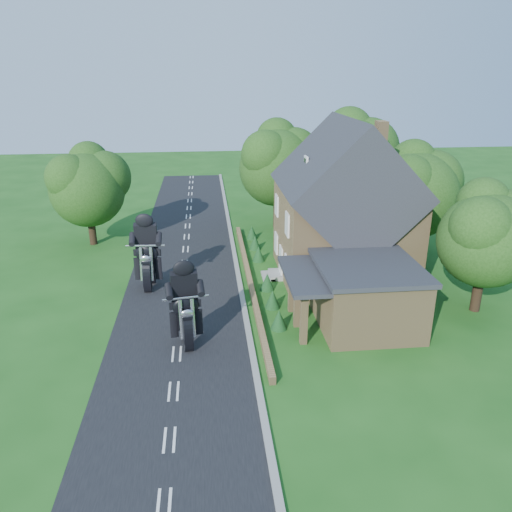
{
  "coord_description": "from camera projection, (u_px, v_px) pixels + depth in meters",
  "views": [
    {
      "loc": [
        1.67,
        -24.22,
        13.02
      ],
      "look_at": [
        4.46,
        2.65,
        2.8
      ],
      "focal_mm": 35.0,
      "sensor_mm": 36.0,
      "label": 1
    }
  ],
  "objects": [
    {
      "name": "ground",
      "position": [
        179.0,
        325.0,
        26.98
      ],
      "size": [
        120.0,
        120.0,
        0.0
      ],
      "primitive_type": "plane",
      "color": "#1A4E16",
      "rests_on": "ground"
    },
    {
      "name": "motorcycle_follow",
      "position": [
        149.0,
        277.0,
        31.2
      ],
      "size": [
        0.49,
        1.6,
        1.47
      ],
      "primitive_type": null,
      "rotation": [
        0.0,
        0.0,
        3.08
      ],
      "color": "black",
      "rests_on": "ground"
    },
    {
      "name": "shrub_b",
      "position": [
        273.0,
        299.0,
        28.69
      ],
      "size": [
        0.9,
        0.9,
        1.1
      ],
      "primitive_type": "cone",
      "color": "#113717",
      "rests_on": "ground"
    },
    {
      "name": "house",
      "position": [
        344.0,
        212.0,
        32.04
      ],
      "size": [
        9.54,
        8.64,
        10.24
      ],
      "color": "#997A4E",
      "rests_on": "ground"
    },
    {
      "name": "shrub_d",
      "position": [
        259.0,
        254.0,
        35.67
      ],
      "size": [
        0.9,
        0.9,
        1.1
      ],
      "primitive_type": "cone",
      "color": "#113717",
      "rests_on": "ground"
    },
    {
      "name": "kerb",
      "position": [
        246.0,
        320.0,
        27.31
      ],
      "size": [
        0.3,
        80.0,
        0.12
      ],
      "primitive_type": "cube",
      "color": "gray",
      "rests_on": "ground"
    },
    {
      "name": "shrub_c",
      "position": [
        267.0,
        282.0,
        31.02
      ],
      "size": [
        0.9,
        0.9,
        1.1
      ],
      "primitive_type": "cone",
      "color": "#113717",
      "rests_on": "ground"
    },
    {
      "name": "motorcycle_lead",
      "position": [
        187.0,
        333.0,
        24.74
      ],
      "size": [
        0.6,
        1.53,
        1.38
      ],
      "primitive_type": null,
      "rotation": [
        0.0,
        0.0,
        3.3
      ],
      "color": "black",
      "rests_on": "ground"
    },
    {
      "name": "tree_far_road",
      "position": [
        92.0,
        183.0,
        37.73
      ],
      "size": [
        6.08,
        5.6,
        7.84
      ],
      "color": "black",
      "rests_on": "ground"
    },
    {
      "name": "road",
      "position": [
        179.0,
        324.0,
        26.98
      ],
      "size": [
        7.0,
        80.0,
        0.02
      ],
      "primitive_type": "cube",
      "color": "black",
      "rests_on": "ground"
    },
    {
      "name": "shrub_f",
      "position": [
        252.0,
        232.0,
        40.32
      ],
      "size": [
        0.9,
        0.9,
        1.1
      ],
      "primitive_type": "cone",
      "color": "#113717",
      "rests_on": "ground"
    },
    {
      "name": "annex",
      "position": [
        364.0,
        293.0,
        26.56
      ],
      "size": [
        7.05,
        5.94,
        3.44
      ],
      "color": "#997A4E",
      "rests_on": "ground"
    },
    {
      "name": "shrub_e",
      "position": [
        255.0,
        242.0,
        37.99
      ],
      "size": [
        0.9,
        0.9,
        1.1
      ],
      "primitive_type": "cone",
      "color": "#113717",
      "rests_on": "ground"
    },
    {
      "name": "tree_annex_side",
      "position": [
        493.0,
        231.0,
        27.06
      ],
      "size": [
        5.64,
        5.2,
        7.48
      ],
      "color": "black",
      "rests_on": "ground"
    },
    {
      "name": "tree_behind_left",
      "position": [
        282.0,
        161.0,
        41.67
      ],
      "size": [
        6.94,
        6.4,
        9.16
      ],
      "color": "black",
      "rests_on": "ground"
    },
    {
      "name": "tree_house_right",
      "position": [
        421.0,
        188.0,
        34.77
      ],
      "size": [
        6.51,
        6.0,
        8.4
      ],
      "color": "black",
      "rests_on": "ground"
    },
    {
      "name": "shrub_a",
      "position": [
        279.0,
        319.0,
        26.37
      ],
      "size": [
        0.9,
        0.9,
        1.1
      ],
      "primitive_type": "cone",
      "color": "#113717",
      "rests_on": "ground"
    },
    {
      "name": "tree_behind_house",
      "position": [
        356.0,
        156.0,
        41.16
      ],
      "size": [
        7.81,
        7.2,
        10.08
      ],
      "color": "black",
      "rests_on": "ground"
    },
    {
      "name": "garden_wall",
      "position": [
        250.0,
        281.0,
        31.97
      ],
      "size": [
        0.3,
        22.0,
        0.4
      ],
      "primitive_type": "cube",
      "color": "#997A4E",
      "rests_on": "ground"
    }
  ]
}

